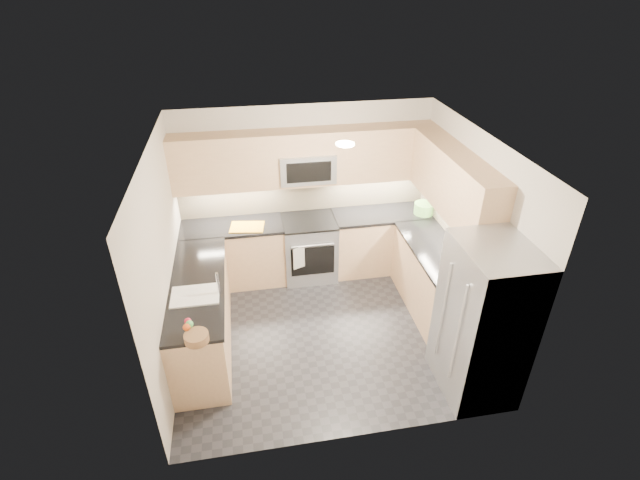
{
  "coord_description": "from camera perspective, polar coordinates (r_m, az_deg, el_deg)",
  "views": [
    {
      "loc": [
        -0.85,
        -4.47,
        4.09
      ],
      "look_at": [
        0.0,
        0.35,
        1.15
      ],
      "focal_mm": 26.0,
      "sensor_mm": 36.0,
      "label": 1
    }
  ],
  "objects": [
    {
      "name": "countertop_right",
      "position": [
        6.08,
        14.41,
        -1.56
      ],
      "size": [
        0.63,
        1.7,
        0.04
      ],
      "primitive_type": "cube",
      "color": "black",
      "rests_on": "base_cab_right"
    },
    {
      "name": "oven_handle",
      "position": [
        6.42,
        -0.89,
        -0.69
      ],
      "size": [
        0.6,
        0.02,
        0.02
      ],
      "primitive_type": "cylinder",
      "rotation": [
        0.0,
        1.57,
        0.0
      ],
      "color": "#B2B5BA",
      "rests_on": "gas_range"
    },
    {
      "name": "countertop_peninsula",
      "position": [
        5.52,
        -14.93,
        -5.28
      ],
      "size": [
        0.63,
        2.0,
        0.04
      ],
      "primitive_type": "cube",
      "color": "black",
      "rests_on": "base_cab_peninsula"
    },
    {
      "name": "cutting_board",
      "position": [
        6.49,
        -8.96,
        1.59
      ],
      "size": [
        0.5,
        0.39,
        0.01
      ],
      "primitive_type": "cube",
      "rotation": [
        0.0,
        0.0,
        -0.15
      ],
      "color": "#EEA316",
      "rests_on": "countertop_back_left"
    },
    {
      "name": "refrigerator",
      "position": [
        5.15,
        19.41,
        -9.46
      ],
      "size": [
        0.7,
        0.9,
        1.8
      ],
      "primitive_type": "cube",
      "color": "#999BA1",
      "rests_on": "floor"
    },
    {
      "name": "sink_basin",
      "position": [
        5.34,
        -15.01,
        -7.2
      ],
      "size": [
        0.52,
        0.38,
        0.16
      ],
      "primitive_type": "cube",
      "color": "white",
      "rests_on": "base_cab_peninsula"
    },
    {
      "name": "base_cab_back_left",
      "position": [
        6.83,
        -10.45,
        -1.81
      ],
      "size": [
        1.42,
        0.6,
        0.9
      ],
      "primitive_type": "cube",
      "color": "#D9AE83",
      "rests_on": "floor"
    },
    {
      "name": "ceiling",
      "position": [
        4.82,
        0.73,
        11.72
      ],
      "size": [
        3.6,
        3.2,
        0.02
      ],
      "primitive_type": "cube",
      "color": "beige",
      "rests_on": "wall_back"
    },
    {
      "name": "fruit_pear",
      "position": [
        4.77,
        -15.78,
        -9.95
      ],
      "size": [
        0.08,
        0.08,
        0.08
      ],
      "primitive_type": "sphere",
      "color": "#4AAD50",
      "rests_on": "fruit_basket"
    },
    {
      "name": "backsplash_back",
      "position": [
        6.78,
        -1.83,
        5.67
      ],
      "size": [
        3.6,
        0.01,
        0.51
      ],
      "primitive_type": "cube",
      "color": "tan",
      "rests_on": "wall_back"
    },
    {
      "name": "fruit_basket",
      "position": [
        4.72,
        -14.96,
        -11.53
      ],
      "size": [
        0.28,
        0.28,
        0.09
      ],
      "primitive_type": "cylinder",
      "rotation": [
        0.0,
        0.0,
        0.22
      ],
      "color": "olive",
      "rests_on": "countertop_peninsula"
    },
    {
      "name": "microwave_door",
      "position": [
        6.21,
        -1.36,
        8.33
      ],
      "size": [
        0.6,
        0.01,
        0.28
      ],
      "primitive_type": "cube",
      "color": "black",
      "rests_on": "microwave"
    },
    {
      "name": "fridge_handle_right",
      "position": [
        5.08,
        14.89,
        -8.42
      ],
      "size": [
        0.02,
        0.02,
        1.2
      ],
      "primitive_type": "cylinder",
      "color": "#B2B5BA",
      "rests_on": "refrigerator"
    },
    {
      "name": "floor",
      "position": [
        6.12,
        0.58,
        -10.96
      ],
      "size": [
        3.6,
        3.2,
        0.0
      ],
      "primitive_type": "cube",
      "color": "#232328",
      "rests_on": "ground"
    },
    {
      "name": "faucet",
      "position": [
        5.2,
        -12.46,
        -5.24
      ],
      "size": [
        0.03,
        0.03,
        0.28
      ],
      "primitive_type": "cylinder",
      "color": "silver",
      "rests_on": "countertop_peninsula"
    },
    {
      "name": "fridge_handle_left",
      "position": [
        4.84,
        16.55,
        -11.04
      ],
      "size": [
        0.02,
        0.02,
        1.2
      ],
      "primitive_type": "cylinder",
      "color": "#B2B5BA",
      "rests_on": "refrigerator"
    },
    {
      "name": "wall_left",
      "position": [
        5.38,
        -18.57,
        -2.69
      ],
      "size": [
        0.02,
        3.2,
        2.5
      ],
      "primitive_type": "cube",
      "color": "#BFB5A7",
      "rests_on": "floor"
    },
    {
      "name": "microwave",
      "position": [
        6.4,
        -1.65,
        9.03
      ],
      "size": [
        0.76,
        0.4,
        0.4
      ],
      "primitive_type": "cube",
      "color": "#A5A8AD",
      "rests_on": "upper_cab_back"
    },
    {
      "name": "base_cab_back_right",
      "position": [
        7.09,
        7.36,
        -0.17
      ],
      "size": [
        1.42,
        0.6,
        0.9
      ],
      "primitive_type": "cube",
      "color": "#D9AE83",
      "rests_on": "floor"
    },
    {
      "name": "upper_cab_back",
      "position": [
        6.37,
        -1.7,
        10.15
      ],
      "size": [
        3.6,
        0.35,
        0.75
      ],
      "primitive_type": "cube",
      "color": "#D9AE83",
      "rests_on": "wall_back"
    },
    {
      "name": "wall_front",
      "position": [
        4.13,
        4.81,
        -12.64
      ],
      "size": [
        3.6,
        0.02,
        2.5
      ],
      "primitive_type": "cube",
      "color": "#BFB5A7",
      "rests_on": "floor"
    },
    {
      "name": "base_cab_peninsula",
      "position": [
        5.8,
        -14.31,
        -9.03
      ],
      "size": [
        0.6,
        2.0,
        0.9
      ],
      "primitive_type": "cube",
      "color": "#D9AE83",
      "rests_on": "floor"
    },
    {
      "name": "wall_right",
      "position": [
        5.92,
        18.03,
        0.66
      ],
      "size": [
        0.02,
        3.2,
        2.5
      ],
      "primitive_type": "cube",
      "color": "#BFB5A7",
      "rests_on": "floor"
    },
    {
      "name": "countertop_back_left",
      "position": [
        6.59,
        -10.83,
        1.63
      ],
      "size": [
        1.42,
        0.63,
        0.04
      ],
      "primitive_type": "cube",
      "color": "black",
      "rests_on": "base_cab_back_left"
    },
    {
      "name": "fruit_apple",
      "position": [
        4.81,
        -15.96,
        -9.6
      ],
      "size": [
        0.07,
        0.07,
        0.07
      ],
      "primitive_type": "sphere",
      "color": "red",
      "rests_on": "fruit_basket"
    },
    {
      "name": "base_cab_right",
      "position": [
        6.34,
        13.86,
        -5.14
      ],
      "size": [
        0.6,
        1.7,
        0.9
      ],
      "primitive_type": "cube",
      "color": "#D9AE83",
      "rests_on": "floor"
    },
    {
      "name": "utensil_bowl",
      "position": [
        6.91,
        12.66,
        3.81
      ],
      "size": [
        0.31,
        0.31,
        0.16
      ],
      "primitive_type": "cylinder",
      "rotation": [
        0.0,
        0.0,
        -0.09
      ],
      "color": "#69B54D",
      "rests_on": "countertop_back_right"
    },
    {
      "name": "wall_back",
      "position": [
        6.76,
        -1.84,
        6.11
      ],
      "size": [
        3.6,
        0.02,
        2.5
      ],
      "primitive_type": "cube",
      "color": "#BFB5A7",
      "rests_on": "floor"
    },
    {
      "name": "range_cooktop",
      "position": [
        6.62,
        -1.39,
        2.32
      ],
      "size": [
        0.76,
        0.65,
        0.03
      ],
      "primitive_type": "cube",
      "color": "black",
      "rests_on": "gas_range"
    },
    {
      "name": "upper_cab_right",
      "position": [
        5.81,
        16.23,
        6.77
      ],
      "size": [
        0.35,
        1.95,
        0.75
      ],
      "primitive_type": "cube",
      "color": "#D9AE83",
      "rests_on": "wall_right"
    },
    {
      "name": "fruit_orange",
      "position": [
        4.75,
        -16.1,
        -10.28
      ],
      "size": [
        0.07,
        0.07,
        0.07
      ],
      "primitive_type": "sphere",
      "color": "#DA5218",
      "rests_on": "fruit_basket"
    },
    {
      "name": "countertop_back_right",
      "position": [
        6.87,
        7.62,
        3.19
      ],
      "size": [
        1.42,
        0.63,
        0.04
      ],
      "primitive_type": "cube",
      "color": "black",
      "rests_on": "base_cab_back_right"
    },
    {
      "name": "oven_door_glass",
      "position": [
        6.58,
        -0.9,
        -2.6
      ],
      "size": [
        0.62,
        0.02,
        0.45
      ],
      "primitive_type": "cube",
      "color": "black",
      "rests_on": "gas_range"
    },
    {
      "name": "backsplash_right",
      "position": [
        6.29,
        16.17,
        2.27
      ],
      "size": [
        0.01,
        2.3,
        0.51
      ],
      "primitive_type": "cube",
      "color": "tan",
      "rests_on": "wall_right"
    },
    {
      "name": "dish_towel_check",
      "position": [
        6.47,
        -2.61,
        -2.22
      ],
      "size": [
        0.17,
        0.08,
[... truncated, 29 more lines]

